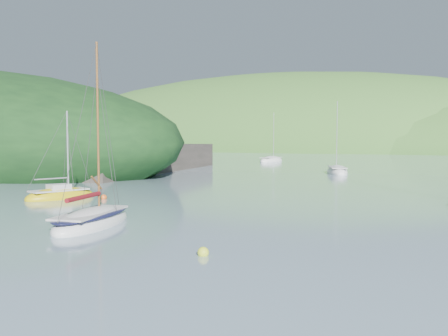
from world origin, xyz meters
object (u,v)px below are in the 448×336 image
at_px(distant_sloop_a, 337,172).
at_px(distant_sloop_c, 271,161).
at_px(daysailer_white, 92,221).
at_px(sailboat_yellow, 60,196).

xyz_separation_m(distant_sloop_a, distant_sloop_c, (-18.60, 23.60, -0.00)).
bearing_deg(distant_sloop_a, distant_sloop_c, 106.84).
bearing_deg(daysailer_white, sailboat_yellow, 128.70).
height_order(daysailer_white, distant_sloop_c, daysailer_white).
distance_m(daysailer_white, sailboat_yellow, 12.78).
bearing_deg(distant_sloop_c, sailboat_yellow, -76.07).
relative_size(daysailer_white, distant_sloop_c, 1.04).
distance_m(sailboat_yellow, distant_sloop_c, 59.13).
xyz_separation_m(daysailer_white, distant_sloop_a, (1.72, 42.87, -0.06)).
bearing_deg(distant_sloop_a, daysailer_white, -113.70).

